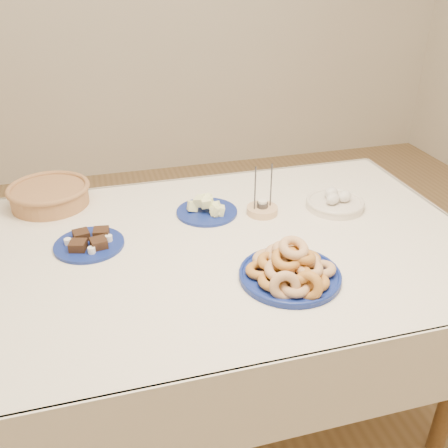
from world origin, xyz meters
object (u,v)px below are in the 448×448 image
Objects in this scene: melon_plate at (207,209)px; egg_bowl at (335,202)px; dining_table at (220,270)px; donut_platter at (291,269)px; candle_holder at (262,209)px; brownie_plate at (89,243)px; wicker_basket at (49,194)px.

melon_plate reaches higher than egg_bowl.
melon_plate reaches higher than dining_table.
donut_platter is 0.42m from candle_holder.
melon_plate is at bearing 106.22° from donut_platter.
melon_plate reaches higher than brownie_plate.
brownie_plate is (-0.41, 0.10, 0.12)m from dining_table.
donut_platter is at bearing -45.23° from wicker_basket.
melon_plate is 0.73× the size of wicker_basket.
candle_holder is 0.68× the size of egg_bowl.
donut_platter is 0.51m from egg_bowl.
candle_holder is (0.61, 0.07, 0.01)m from brownie_plate.
dining_table is 6.89× the size of brownie_plate.
dining_table is 9.06× the size of candle_holder.
brownie_plate is at bearing -164.28° from melon_plate.
melon_plate is (-0.14, 0.46, -0.02)m from donut_platter.
wicker_basket is 2.05× the size of candle_holder.
brownie_plate is 0.37m from wicker_basket.
donut_platter is 1.58× the size of brownie_plate.
wicker_basket is at bearing 159.49° from candle_holder.
donut_platter is 1.42× the size of egg_bowl.
wicker_basket is 1.07m from egg_bowl.
candle_holder is at bearing 173.93° from egg_bowl.
donut_platter reaches higher than wicker_basket.
wicker_basket is at bearing 163.21° from egg_bowl.
egg_bowl is (0.28, -0.03, 0.00)m from candle_holder.
wicker_basket reaches higher than egg_bowl.
brownie_plate is at bearing 148.20° from donut_platter.
candle_holder is (0.20, 0.17, 0.12)m from dining_table.
donut_platter is at bearing -97.93° from candle_holder.
dining_table is at bearing 120.39° from donut_platter.
brownie_plate is 0.89m from egg_bowl.
dining_table is 4.37× the size of donut_platter.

